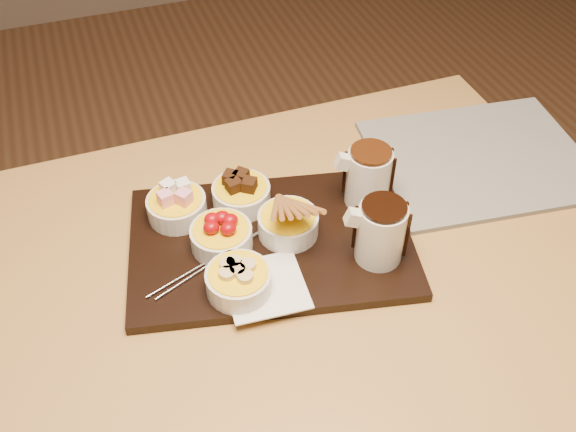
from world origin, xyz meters
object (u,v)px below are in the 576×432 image
object	(u,v)px
serving_board	(271,242)
pitcher_milk_chocolate	(368,178)
newspaper	(480,159)
bowl_strawberries	(221,238)
dining_table	(262,309)
pitcher_dark_chocolate	(381,233)

from	to	relation	value
serving_board	pitcher_milk_chocolate	bearing A→B (deg)	21.80
newspaper	serving_board	bearing A→B (deg)	-163.41
serving_board	bowl_strawberries	size ratio (longest dim) A/B	4.60
pitcher_milk_chocolate	bowl_strawberries	bearing A→B (deg)	-163.61
bowl_strawberries	pitcher_milk_chocolate	size ratio (longest dim) A/B	0.97
dining_table	serving_board	size ratio (longest dim) A/B	2.61
pitcher_dark_chocolate	pitcher_milk_chocolate	bearing A→B (deg)	85.60
serving_board	newspaper	size ratio (longest dim) A/B	1.16
dining_table	pitcher_dark_chocolate	size ratio (longest dim) A/B	11.61
serving_board	pitcher_milk_chocolate	world-z (taller)	pitcher_milk_chocolate
pitcher_dark_chocolate	newspaper	bearing A→B (deg)	41.66
serving_board	pitcher_dark_chocolate	world-z (taller)	pitcher_dark_chocolate
serving_board	newspaper	bearing A→B (deg)	21.65
pitcher_milk_chocolate	newspaper	world-z (taller)	pitcher_milk_chocolate
serving_board	bowl_strawberries	bearing A→B (deg)	-176.42
pitcher_milk_chocolate	newspaper	bearing A→B (deg)	21.54
serving_board	newspaper	distance (m)	0.45
pitcher_dark_chocolate	serving_board	bearing A→B (deg)	160.02
bowl_strawberries	pitcher_milk_chocolate	bearing A→B (deg)	4.39
dining_table	bowl_strawberries	xyz separation A→B (m)	(-0.04, 0.06, 0.14)
dining_table	newspaper	xyz separation A→B (m)	(0.48, 0.12, 0.10)
pitcher_milk_chocolate	serving_board	bearing A→B (deg)	-158.20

